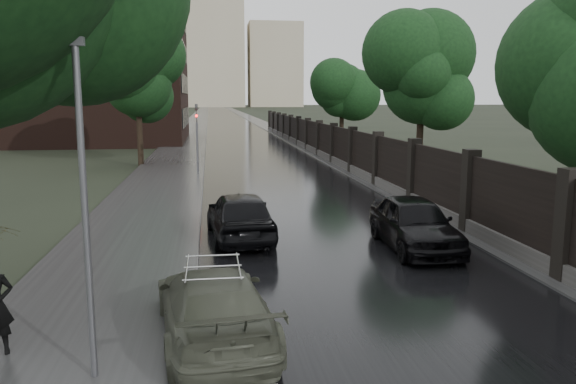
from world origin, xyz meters
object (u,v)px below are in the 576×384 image
Objects in this scene: tree_left_far at (138,83)px; lamp_post at (85,212)px; car_right_near at (414,223)px; tree_right_c at (342,91)px; volga_sedan at (214,305)px; hatchback_left at (240,215)px; tree_right_b at (422,86)px; traffic_light at (197,133)px.

lamp_post is (2.60, -28.50, -2.57)m from tree_left_far.
tree_right_c is at bearing 81.69° from car_right_near.
lamp_post is 10.38m from car_right_near.
tree_right_c reaches higher than car_right_near.
hatchback_left reaches higher than volga_sedan.
car_right_near is (7.56, 6.85, -1.91)m from lamp_post.
tree_right_c is at bearing -112.91° from hatchback_left.
hatchback_left is at bearing -75.19° from tree_left_far.
tree_right_b reaches higher than volga_sedan.
volga_sedan is (1.80, 1.36, -2.01)m from lamp_post.
traffic_light is at bearing -88.02° from hatchback_left.
tree_right_c is at bearing 90.00° from tree_right_b.
lamp_post is 1.14× the size of hatchback_left.
lamp_post is 23.52m from traffic_light.
traffic_light is at bearing 165.76° from tree_right_b.
traffic_light reaches higher than car_right_near.
car_right_near is at bearing 42.20° from lamp_post.
car_right_near is (10.16, -21.65, -4.48)m from tree_left_far.
volga_sedan is 7.31m from hatchback_left.
tree_right_c reaches higher than hatchback_left.
tree_left_far is at bearing 152.70° from tree_right_b.
tree_right_c is (15.50, 10.00, -0.29)m from tree_left_far.
tree_right_c is 1.57× the size of car_right_near.
hatchback_left is (2.66, 8.61, -1.91)m from lamp_post.
tree_right_c is (0.00, 18.00, 0.00)m from tree_right_b.
tree_left_far reaches higher than tree_right_c.
tree_left_far reaches higher than hatchback_left.
tree_left_far is 1.05× the size of tree_right_b.
lamp_post is 1.28× the size of traffic_light.
tree_right_c is 40.67m from lamp_post.
lamp_post is at bearing 68.87° from hatchback_left.
traffic_light is at bearing -128.18° from tree_right_c.
tree_right_b is at bearing 69.90° from car_right_near.
traffic_light is 0.90× the size of car_right_near.
tree_right_b and tree_right_c have the same top height.
tree_left_far reaches higher than volga_sedan.
tree_left_far is at bearing -147.17° from tree_right_c.
lamp_post reaches higher than traffic_light.
hatchback_left is at bearing -130.75° from tree_right_b.
hatchback_left is 1.01× the size of car_right_near.
car_right_near is at bearing -68.79° from traffic_light.
traffic_light is 0.89× the size of hatchback_left.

